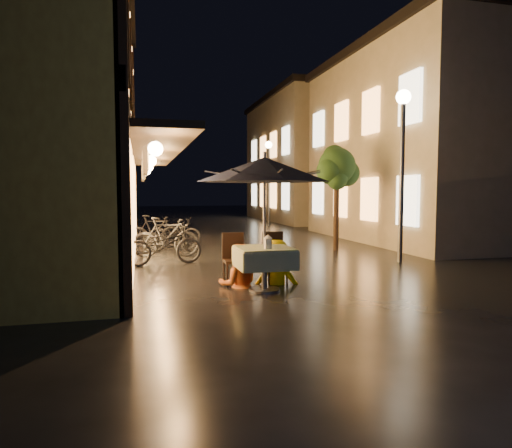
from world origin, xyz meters
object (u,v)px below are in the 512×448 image
object	(u,v)px
person_orange	(238,245)
table_lantern	(268,241)
cafe_table	(264,258)
bicycle_0	(164,245)
person_yellow	(277,241)
streetlamp_near	(402,144)
patio_umbrella	(264,170)

from	to	relation	value
person_orange	table_lantern	bearing A→B (deg)	123.28
cafe_table	bicycle_0	world-z (taller)	bicycle_0
table_lantern	person_yellow	world-z (taller)	person_yellow
person_orange	person_yellow	xyz separation A→B (m)	(0.76, 0.06, 0.05)
streetlamp_near	person_yellow	size ratio (longest dim) A/B	2.57
streetlamp_near	bicycle_0	size ratio (longest dim) A/B	2.27
person_orange	patio_umbrella	bearing A→B (deg)	132.61
cafe_table	streetlamp_near	bearing A→B (deg)	29.07
cafe_table	table_lantern	xyz separation A→B (m)	(0.00, -0.23, 0.33)
streetlamp_near	table_lantern	xyz separation A→B (m)	(-4.13, -2.52, -2.00)
streetlamp_near	cafe_table	world-z (taller)	streetlamp_near
patio_umbrella	table_lantern	size ratio (longest dim) A/B	9.84
person_orange	streetlamp_near	bearing A→B (deg)	-151.34
person_yellow	patio_umbrella	bearing A→B (deg)	70.79
patio_umbrella	streetlamp_near	bearing A→B (deg)	29.07
table_lantern	bicycle_0	size ratio (longest dim) A/B	0.13
streetlamp_near	patio_umbrella	xyz separation A→B (m)	(-4.13, -2.30, -0.77)
streetlamp_near	table_lantern	size ratio (longest dim) A/B	16.92
table_lantern	person_yellow	size ratio (longest dim) A/B	0.15
table_lantern	bicycle_0	bearing A→B (deg)	114.32
table_lantern	person_orange	bearing A→B (deg)	116.38
person_yellow	table_lantern	bearing A→B (deg)	79.23
table_lantern	bicycle_0	xyz separation A→B (m)	(-1.59, 3.52, -0.43)
bicycle_0	patio_umbrella	bearing A→B (deg)	-165.42
table_lantern	person_yellow	distance (m)	0.89
table_lantern	person_orange	size ratio (longest dim) A/B	0.16
patio_umbrella	person_yellow	xyz separation A→B (m)	(0.40, 0.57, -1.33)
patio_umbrella	bicycle_0	size ratio (longest dim) A/B	1.32
streetlamp_near	bicycle_0	world-z (taller)	streetlamp_near
cafe_table	patio_umbrella	world-z (taller)	patio_umbrella
person_orange	person_yellow	distance (m)	0.76
table_lantern	person_orange	xyz separation A→B (m)	(-0.36, 0.73, -0.14)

